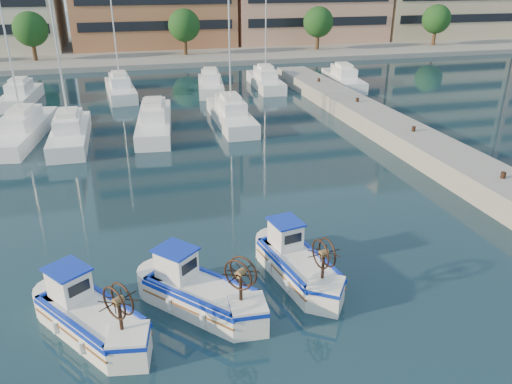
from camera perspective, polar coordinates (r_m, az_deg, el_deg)
name	(u,v)px	position (r m, az deg, el deg)	size (l,w,h in m)	color
ground	(281,320)	(16.54, 2.88, -14.37)	(300.00, 300.00, 0.00)	#1A3945
quay	(474,175)	(28.27, 23.61, 1.82)	(3.00, 60.00, 1.20)	gray
yacht_marina	(145,106)	(41.04, -12.62, 9.54)	(38.09, 21.52, 11.50)	white
fishing_boat_a	(89,314)	(16.43, -18.52, -13.12)	(3.50, 4.01, 2.47)	white
fishing_boat_b	(199,291)	(16.73, -6.56, -11.13)	(3.71, 3.91, 2.48)	white
fishing_boat_c	(297,262)	(18.18, 4.71, -7.97)	(2.23, 3.99, 2.42)	white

